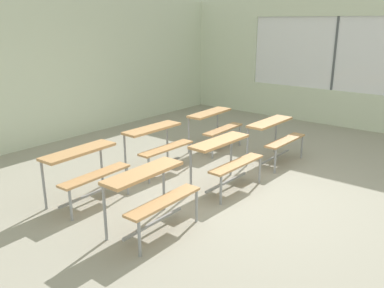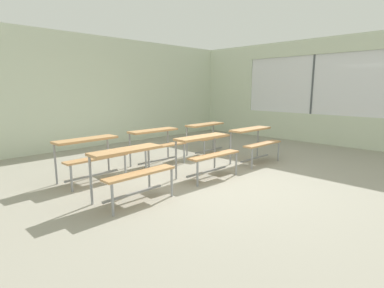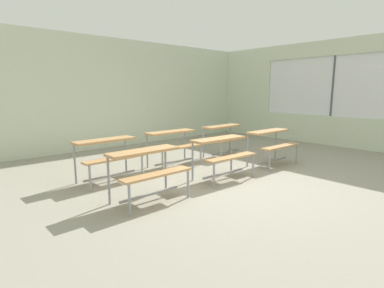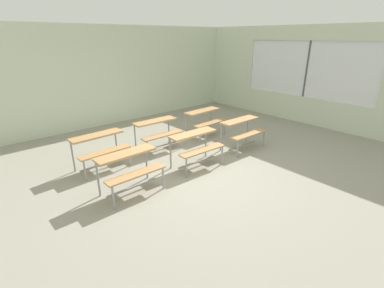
{
  "view_description": "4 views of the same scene",
  "coord_description": "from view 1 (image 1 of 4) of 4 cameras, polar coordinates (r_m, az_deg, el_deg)",
  "views": [
    {
      "loc": [
        -4.56,
        -2.85,
        2.44
      ],
      "look_at": [
        0.09,
        0.88,
        0.59
      ],
      "focal_mm": 37.19,
      "sensor_mm": 36.0,
      "label": 1
    },
    {
      "loc": [
        -3.8,
        -3.3,
        1.6
      ],
      "look_at": [
        0.18,
        0.68,
        0.55
      ],
      "focal_mm": 28.0,
      "sensor_mm": 36.0,
      "label": 2
    },
    {
      "loc": [
        -3.8,
        -3.3,
        1.6
      ],
      "look_at": [
        0.41,
        1.42,
        0.45
      ],
      "focal_mm": 28.0,
      "sensor_mm": 36.0,
      "label": 3
    },
    {
      "loc": [
        -3.53,
        -3.79,
        2.67
      ],
      "look_at": [
        0.22,
        0.51,
        0.42
      ],
      "focal_mm": 25.65,
      "sensor_mm": 36.0,
      "label": 4
    }
  ],
  "objects": [
    {
      "name": "ground",
      "position": [
        5.91,
        6.14,
        -7.52
      ],
      "size": [
        10.0,
        9.0,
        0.05
      ],
      "primitive_type": "cube",
      "color": "gray"
    },
    {
      "name": "wall_back",
      "position": [
        8.7,
        -19.65,
        10.04
      ],
      "size": [
        10.0,
        0.12,
        3.0
      ],
      "primitive_type": "cube",
      "color": "beige",
      "rests_on": "ground"
    },
    {
      "name": "wall_right",
      "position": [
        9.99,
        23.14,
        10.17
      ],
      "size": [
        0.12,
        9.0,
        3.0
      ],
      "color": "beige",
      "rests_on": "ground"
    },
    {
      "name": "desk_bench_r0c0",
      "position": [
        4.75,
        -5.96,
        -6.16
      ],
      "size": [
        1.11,
        0.6,
        0.74
      ],
      "rotation": [
        0.0,
        0.0,
        0.01
      ],
      "color": "tan",
      "rests_on": "ground"
    },
    {
      "name": "desk_bench_r0c1",
      "position": [
        5.93,
        4.83,
        -1.27
      ],
      "size": [
        1.12,
        0.63,
        0.74
      ],
      "rotation": [
        0.0,
        0.0,
        -0.04
      ],
      "color": "tan",
      "rests_on": "ground"
    },
    {
      "name": "desk_bench_r0c2",
      "position": [
        7.2,
        11.83,
        1.75
      ],
      "size": [
        1.11,
        0.62,
        0.74
      ],
      "rotation": [
        0.0,
        0.0,
        -0.02
      ],
      "color": "tan",
      "rests_on": "ground"
    },
    {
      "name": "desk_bench_r1c0",
      "position": [
        5.67,
        -15.13,
        -2.72
      ],
      "size": [
        1.12,
        0.63,
        0.74
      ],
      "rotation": [
        0.0,
        0.0,
        0.04
      ],
      "color": "tan",
      "rests_on": "ground"
    },
    {
      "name": "desk_bench_r1c1",
      "position": [
        6.66,
        -5.0,
        0.79
      ],
      "size": [
        1.11,
        0.61,
        0.74
      ],
      "rotation": [
        0.0,
        0.0,
        -0.02
      ],
      "color": "tan",
      "rests_on": "ground"
    },
    {
      "name": "desk_bench_r1c2",
      "position": [
        7.79,
        3.22,
        3.25
      ],
      "size": [
        1.12,
        0.63,
        0.74
      ],
      "rotation": [
        0.0,
        0.0,
        0.04
      ],
      "color": "tan",
      "rests_on": "ground"
    }
  ]
}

